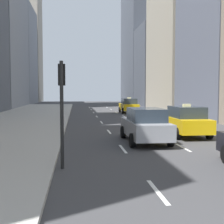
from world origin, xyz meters
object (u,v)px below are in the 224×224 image
sedan_silver_behind (145,125)px  traffic_light_pole (62,97)px  taxi_second (129,105)px  taxi_lead (185,121)px

sedan_silver_behind → traffic_light_pole: traffic_light_pole is taller
traffic_light_pole → taxi_second: bearing=75.6°
taxi_lead → taxi_second: same height
sedan_silver_behind → traffic_light_pole: size_ratio=1.32×
taxi_lead → traffic_light_pole: size_ratio=1.22×
traffic_light_pole → sedan_silver_behind: bearing=51.2°
sedan_silver_behind → traffic_light_pole: (-3.95, -4.91, 1.52)m
taxi_lead → sedan_silver_behind: bearing=-145.7°
traffic_light_pole → taxi_lead: bearing=45.3°
taxi_second → traffic_light_pole: 27.26m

